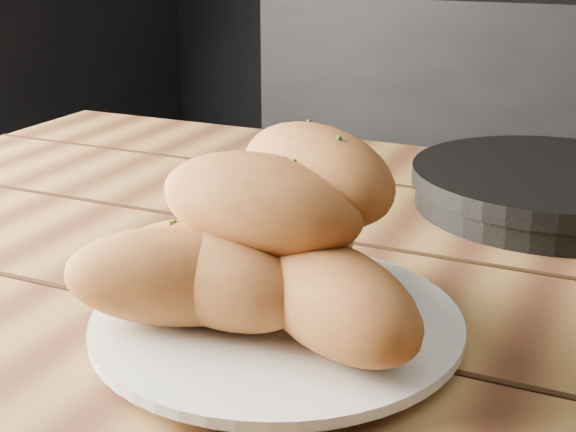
# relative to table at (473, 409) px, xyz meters

# --- Properties ---
(table) EXTENTS (1.55, 0.99, 0.75)m
(table) POSITION_rel_table_xyz_m (0.00, 0.00, 0.00)
(table) COLOR olive
(table) RESTS_ON ground
(plate) EXTENTS (0.28, 0.28, 0.02)m
(plate) POSITION_rel_table_xyz_m (-0.13, -0.10, 0.10)
(plate) COLOR white
(plate) RESTS_ON table
(bread_rolls) EXTENTS (0.30, 0.24, 0.14)m
(bread_rolls) POSITION_rel_table_xyz_m (-0.14, -0.10, 0.16)
(bread_rolls) COLOR #A4632D
(bread_rolls) RESTS_ON plate
(skillet) EXTENTS (0.43, 0.30, 0.05)m
(skillet) POSITION_rel_table_xyz_m (0.02, 0.29, 0.11)
(skillet) COLOR black
(skillet) RESTS_ON table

